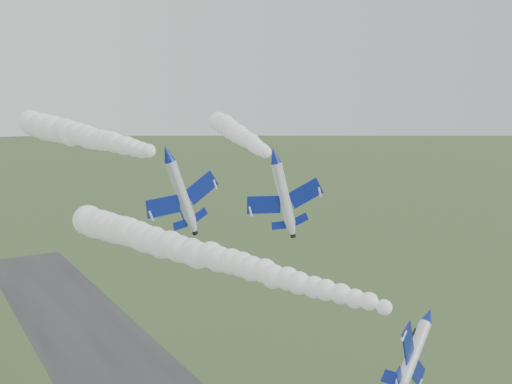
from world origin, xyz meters
TOP-DOWN VIEW (x-y plane):
  - jet_lead at (13.67, -7.82)m, footprint 6.25×10.90m
  - smoke_trail_jet_lead at (2.43, 23.17)m, footprint 27.55×58.55m
  - jet_pair_left at (-5.87, 16.08)m, footprint 9.52×12.08m
  - smoke_trail_jet_pair_left at (-7.41, 53.17)m, footprint 7.72×68.95m
  - jet_pair_right at (10.63, 17.62)m, footprint 10.84×12.86m
  - smoke_trail_jet_pair_right at (22.71, 49.02)m, footprint 24.87×57.85m

SIDE VIEW (x-z plane):
  - jet_lead at x=13.67m, z-range 26.11..33.71m
  - smoke_trail_jet_lead at x=2.43m, z-range 28.64..33.78m
  - jet_pair_right at x=10.63m, z-range 43.51..47.43m
  - jet_pair_left at x=-5.87m, z-range 44.56..48.55m
  - smoke_trail_jet_pair_right at x=22.71m, z-range 44.75..49.22m
  - smoke_trail_jet_pair_left at x=-7.41m, z-range 44.78..50.07m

